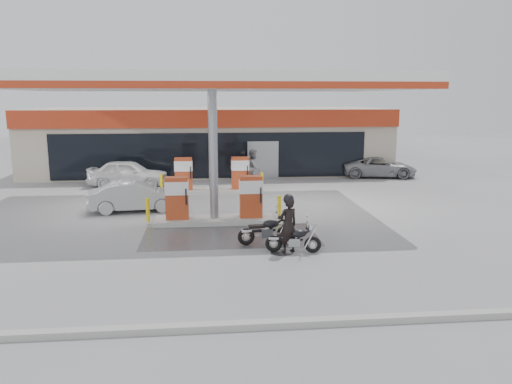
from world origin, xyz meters
TOP-DOWN VIEW (x-y plane):
  - ground at (0.00, 0.00)m, footprint 90.00×90.00m
  - wet_patch at (0.50, 0.00)m, footprint 6.00×3.00m
  - drain_cover at (2.00, -2.00)m, footprint 0.70×0.70m
  - kerb at (0.00, -7.00)m, footprint 28.00×0.25m
  - store_building at (0.01, 15.94)m, footprint 22.00×8.22m
  - canopy at (0.00, 5.00)m, footprint 16.00×10.02m
  - pump_island_near at (0.00, 2.00)m, footprint 5.14×1.30m
  - pump_island_far at (0.00, 8.00)m, footprint 5.14×1.30m
  - main_motorcycle at (2.38, -2.00)m, footprint 1.72×0.70m
  - biker_main at (2.19, -1.97)m, footprint 0.75×0.65m
  - parked_motorcycle at (1.64, -0.99)m, footprint 1.87×0.71m
  - sedan_white at (-4.42, 10.20)m, footprint 4.31×1.99m
  - attendant at (2.23, 9.72)m, footprint 0.92×1.09m
  - hatchback_silver at (-3.26, 4.28)m, footprint 3.94×1.73m
  - parked_car_left at (-4.50, 14.00)m, footprint 3.87×2.18m
  - parked_car_right at (10.00, 12.00)m, footprint 4.60×2.67m
  - biker_walking at (1.82, 11.80)m, footprint 1.01×0.79m

SIDE VIEW (x-z plane):
  - ground at x=0.00m, z-range 0.00..0.00m
  - wet_patch at x=0.50m, z-range 0.00..0.00m
  - drain_cover at x=2.00m, z-range 0.00..0.01m
  - kerb at x=0.00m, z-range 0.00..0.15m
  - main_motorcycle at x=2.38m, z-range -0.05..0.84m
  - parked_motorcycle at x=1.64m, z-range -0.05..0.91m
  - parked_car_left at x=-4.50m, z-range 0.00..1.06m
  - parked_car_right at x=10.00m, z-range 0.00..1.21m
  - hatchback_silver at x=-3.26m, z-range 0.00..1.26m
  - pump_island_near at x=0.00m, z-range -0.18..1.60m
  - pump_island_far at x=0.00m, z-range -0.18..1.60m
  - sedan_white at x=-4.42m, z-range 0.00..1.43m
  - biker_walking at x=1.82m, z-range 0.00..1.60m
  - biker_main at x=2.19m, z-range 0.00..1.73m
  - attendant at x=2.23m, z-range 0.00..1.99m
  - store_building at x=0.01m, z-range 0.01..4.01m
  - canopy at x=0.00m, z-range 2.51..8.02m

